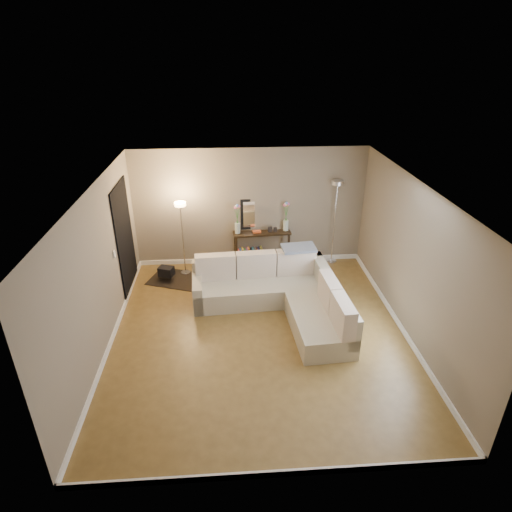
{
  "coord_description": "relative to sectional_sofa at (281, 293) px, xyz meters",
  "views": [
    {
      "loc": [
        -0.47,
        -6.0,
        4.49
      ],
      "look_at": [
        0.0,
        0.8,
        1.1
      ],
      "focal_mm": 30.0,
      "sensor_mm": 36.0,
      "label": 1
    }
  ],
  "objects": [
    {
      "name": "doorway",
      "position": [
        -2.94,
        0.95,
        0.76
      ],
      "size": [
        0.02,
        1.2,
        2.2
      ],
      "primitive_type": "cube",
      "color": "black",
      "rests_on": "ground"
    },
    {
      "name": "black_bag",
      "position": [
        -2.27,
        1.23,
        -0.12
      ],
      "size": [
        0.35,
        0.3,
        0.19
      ],
      "primitive_type": "cube",
      "rotation": [
        0.0,
        0.0,
        -0.34
      ],
      "color": "black",
      "rests_on": "charcoal_rug"
    },
    {
      "name": "floor",
      "position": [
        -0.46,
        -0.75,
        -0.34
      ],
      "size": [
        5.0,
        5.5,
        0.01
      ],
      "primitive_type": "cube",
      "color": "brown",
      "rests_on": "ground"
    },
    {
      "name": "wall_front",
      "position": [
        -0.46,
        -3.51,
        0.96
      ],
      "size": [
        5.0,
        0.02,
        2.6
      ],
      "primitive_type": "cube",
      "color": "gray",
      "rests_on": "ground"
    },
    {
      "name": "wall_back",
      "position": [
        -0.46,
        2.01,
        0.96
      ],
      "size": [
        5.0,
        0.02,
        2.6
      ],
      "primitive_type": "cube",
      "color": "gray",
      "rests_on": "ground"
    },
    {
      "name": "baseboard_back",
      "position": [
        -0.46,
        1.99,
        -0.29
      ],
      "size": [
        5.0,
        0.03,
        0.1
      ],
      "primitive_type": "cube",
      "color": "white",
      "rests_on": "ground"
    },
    {
      "name": "console_table",
      "position": [
        -0.28,
        1.87,
        0.1
      ],
      "size": [
        1.29,
        0.43,
        0.78
      ],
      "color": "black",
      "rests_on": "floor"
    },
    {
      "name": "ceiling",
      "position": [
        -0.46,
        -0.75,
        2.27
      ],
      "size": [
        5.0,
        5.5,
        0.01
      ],
      "primitive_type": "cube",
      "color": "white",
      "rests_on": "ground"
    },
    {
      "name": "flower_vase_right",
      "position": [
        0.33,
        1.91,
        0.73
      ],
      "size": [
        0.15,
        0.13,
        0.67
      ],
      "color": "silver",
      "rests_on": "console_table"
    },
    {
      "name": "table_decor",
      "position": [
        -0.21,
        1.84,
        0.48
      ],
      "size": [
        0.54,
        0.13,
        0.13
      ],
      "color": "#E05927",
      "rests_on": "console_table"
    },
    {
      "name": "flower_vase_left",
      "position": [
        -0.74,
        1.83,
        0.73
      ],
      "size": [
        0.15,
        0.13,
        0.67
      ],
      "color": "silver",
      "rests_on": "console_table"
    },
    {
      "name": "wall_right",
      "position": [
        2.05,
        -0.75,
        0.96
      ],
      "size": [
        0.02,
        5.5,
        2.6
      ],
      "primitive_type": "cube",
      "color": "gray",
      "rests_on": "ground"
    },
    {
      "name": "baseboard_front",
      "position": [
        -0.46,
        -3.48,
        -0.29
      ],
      "size": [
        5.0,
        0.03,
        0.1
      ],
      "primitive_type": "cube",
      "color": "white",
      "rests_on": "ground"
    },
    {
      "name": "floor_lamp_lit",
      "position": [
        -1.9,
        1.53,
        0.81
      ],
      "size": [
        0.29,
        0.29,
        1.62
      ],
      "color": "silver",
      "rests_on": "floor"
    },
    {
      "name": "baseboard_left",
      "position": [
        -2.95,
        -0.75,
        -0.29
      ],
      "size": [
        0.03,
        5.5,
        0.1
      ],
      "primitive_type": "cube",
      "color": "white",
      "rests_on": "ground"
    },
    {
      "name": "throw_blanket",
      "position": [
        0.41,
        0.66,
        0.61
      ],
      "size": [
        0.69,
        0.45,
        0.09
      ],
      "primitive_type": "cube",
      "rotation": [
        0.1,
        0.0,
        0.12
      ],
      "color": "slate",
      "rests_on": "sectional_sofa"
    },
    {
      "name": "baseboard_right",
      "position": [
        2.02,
        -0.75,
        -0.29
      ],
      "size": [
        0.03,
        5.5,
        0.1
      ],
      "primitive_type": "cube",
      "color": "white",
      "rests_on": "ground"
    },
    {
      "name": "floor_lamp_unlit",
      "position": [
        1.39,
        1.84,
        1.02
      ],
      "size": [
        0.3,
        0.3,
        1.92
      ],
      "color": "silver",
      "rests_on": "floor"
    },
    {
      "name": "wall_left",
      "position": [
        -2.97,
        -0.75,
        0.96
      ],
      "size": [
        0.02,
        5.5,
        2.6
      ],
      "primitive_type": "cube",
      "color": "gray",
      "rests_on": "ground"
    },
    {
      "name": "switch_plate",
      "position": [
        -2.94,
        0.1,
        0.86
      ],
      "size": [
        0.02,
        0.08,
        0.12
      ],
      "primitive_type": "cube",
      "color": "white",
      "rests_on": "ground"
    },
    {
      "name": "sectional_sofa",
      "position": [
        0.0,
        0.0,
        0.0
      ],
      "size": [
        2.73,
        2.52,
        0.91
      ],
      "color": "beige",
      "rests_on": "floor"
    },
    {
      "name": "leaning_mirror",
      "position": [
        -0.22,
        2.03,
        0.81
      ],
      "size": [
        0.89,
        0.11,
        0.7
      ],
      "color": "black",
      "rests_on": "console_table"
    },
    {
      "name": "charcoal_rug",
      "position": [
        -2.09,
        1.27,
        -0.33
      ],
      "size": [
        1.27,
        1.11,
        0.01
      ],
      "primitive_type": "cube",
      "rotation": [
        0.0,
        0.0,
        -0.34
      ],
      "color": "black",
      "rests_on": "floor"
    }
  ]
}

